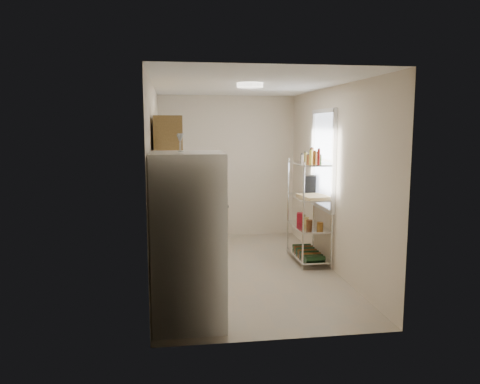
% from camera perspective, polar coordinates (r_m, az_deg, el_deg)
% --- Properties ---
extents(room, '(2.52, 4.42, 2.62)m').
position_cam_1_polar(room, '(6.50, 0.75, 1.43)').
color(room, '#AEA18D').
rests_on(room, ground).
extents(counter_run, '(0.63, 3.51, 0.90)m').
position_cam_1_polar(counter_run, '(7.00, -7.31, -5.19)').
color(counter_run, tan).
rests_on(counter_run, ground).
extents(upper_cabinets, '(0.33, 2.20, 0.72)m').
position_cam_1_polar(upper_cabinets, '(6.49, -8.68, 5.84)').
color(upper_cabinets, tan).
rests_on(upper_cabinets, room).
extents(range_hood, '(0.50, 0.60, 0.12)m').
position_cam_1_polar(range_hood, '(7.31, -8.14, 2.80)').
color(range_hood, '#B7BABC').
rests_on(range_hood, room).
extents(window, '(0.06, 1.00, 1.46)m').
position_cam_1_polar(window, '(7.11, 10.12, 3.90)').
color(window, white).
rests_on(window, room).
extents(bakers_rack, '(0.45, 0.90, 1.73)m').
position_cam_1_polar(bakers_rack, '(7.04, 8.47, 0.28)').
color(bakers_rack, silver).
rests_on(bakers_rack, ground).
extents(ceiling_dome, '(0.34, 0.34, 0.05)m').
position_cam_1_polar(ceiling_dome, '(6.19, 1.22, 12.87)').
color(ceiling_dome, white).
rests_on(ceiling_dome, room).
extents(refrigerator, '(0.74, 0.74, 1.79)m').
position_cam_1_polar(refrigerator, '(4.85, -6.36, -5.79)').
color(refrigerator, white).
rests_on(refrigerator, ground).
extents(wine_glass_a, '(0.07, 0.07, 0.19)m').
position_cam_1_polar(wine_glass_a, '(4.75, -7.24, 5.98)').
color(wine_glass_a, silver).
rests_on(wine_glass_a, refrigerator).
extents(wine_glass_b, '(0.06, 0.06, 0.17)m').
position_cam_1_polar(wine_glass_b, '(4.86, -7.38, 5.94)').
color(wine_glass_b, silver).
rests_on(wine_glass_b, refrigerator).
extents(rice_cooker, '(0.24, 0.24, 0.20)m').
position_cam_1_polar(rice_cooker, '(6.85, -8.05, -0.86)').
color(rice_cooker, white).
rests_on(rice_cooker, counter_run).
extents(frying_pan_large, '(0.31, 0.31, 0.04)m').
position_cam_1_polar(frying_pan_large, '(7.47, -8.03, -0.71)').
color(frying_pan_large, black).
rests_on(frying_pan_large, counter_run).
extents(frying_pan_small, '(0.22, 0.22, 0.04)m').
position_cam_1_polar(frying_pan_small, '(7.28, -7.14, -0.93)').
color(frying_pan_small, black).
rests_on(frying_pan_small, counter_run).
extents(cutting_board, '(0.44, 0.53, 0.03)m').
position_cam_1_polar(cutting_board, '(6.93, 9.04, -0.54)').
color(cutting_board, tan).
rests_on(cutting_board, bakers_rack).
extents(espresso_machine, '(0.22, 0.29, 0.30)m').
position_cam_1_polar(espresso_machine, '(7.38, 8.53, 1.03)').
color(espresso_machine, black).
rests_on(espresso_machine, bakers_rack).
extents(storage_bag, '(0.12, 0.15, 0.14)m').
position_cam_1_polar(storage_bag, '(7.36, 7.31, -3.10)').
color(storage_bag, '#A31421').
rests_on(storage_bag, bakers_rack).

